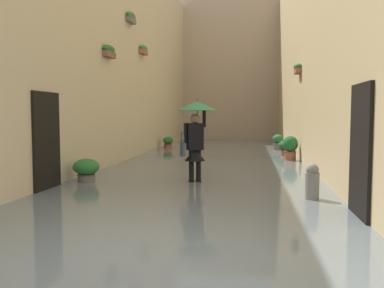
{
  "coord_description": "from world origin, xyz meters",
  "views": [
    {
      "loc": [
        -1.33,
        4.45,
        1.7
      ],
      "look_at": [
        -0.0,
        -4.69,
        1.04
      ],
      "focal_mm": 37.74,
      "sensor_mm": 36.0,
      "label": 1
    }
  ],
  "objects": [
    {
      "name": "potted_plant_far_left",
      "position": [
        -2.74,
        -10.19,
        0.54
      ],
      "size": [
        0.54,
        0.54,
        0.96
      ],
      "color": "#9E563D",
      "rests_on": "ground_plane"
    },
    {
      "name": "potted_plant_mid_left",
      "position": [
        -2.72,
        -11.93,
        0.41
      ],
      "size": [
        0.55,
        0.55,
        0.69
      ],
      "color": "brown",
      "rests_on": "ground_plane"
    },
    {
      "name": "mooring_bollard",
      "position": [
        -2.51,
        -3.45,
        0.39
      ],
      "size": [
        0.27,
        0.27,
        0.78
      ],
      "color": "gray",
      "rests_on": "ground_plane"
    },
    {
      "name": "potted_plant_near_right",
      "position": [
        2.6,
        -14.57,
        0.37
      ],
      "size": [
        0.5,
        0.5,
        0.66
      ],
      "color": "brown",
      "rests_on": "ground_plane"
    },
    {
      "name": "building_facade_right",
      "position": [
        3.97,
        -10.96,
        4.37
      ],
      "size": [
        2.04,
        25.94,
        8.74
      ],
      "color": "beige",
      "rests_on": "ground_plane"
    },
    {
      "name": "potted_plant_mid_right",
      "position": [
        2.62,
        -4.81,
        0.37
      ],
      "size": [
        0.64,
        0.64,
        0.64
      ],
      "color": "#66605B",
      "rests_on": "ground_plane"
    },
    {
      "name": "flood_water",
      "position": [
        0.0,
        -10.97,
        0.05
      ],
      "size": [
        6.95,
        27.94,
        0.09
      ],
      "primitive_type": "cube",
      "color": "slate",
      "rests_on": "ground_plane"
    },
    {
      "name": "ground_plane",
      "position": [
        0.0,
        -10.97,
        0.0
      ],
      "size": [
        60.0,
        60.0,
        0.0
      ],
      "primitive_type": "plane",
      "color": "gray"
    },
    {
      "name": "person_wading",
      "position": [
        -0.03,
        -5.16,
        1.46
      ],
      "size": [
        0.98,
        0.98,
        2.1
      ],
      "color": "black",
      "rests_on": "ground_plane"
    },
    {
      "name": "potted_plant_near_left",
      "position": [
        -2.6,
        -14.61,
        0.42
      ],
      "size": [
        0.48,
        0.48,
        0.8
      ],
      "color": "#66605B",
      "rests_on": "ground_plane"
    },
    {
      "name": "building_facade_far",
      "position": [
        0.0,
        -22.84,
        4.65
      ],
      "size": [
        9.75,
        1.8,
        9.3
      ],
      "primitive_type": "cube",
      "color": "tan",
      "rests_on": "ground_plane"
    }
  ]
}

